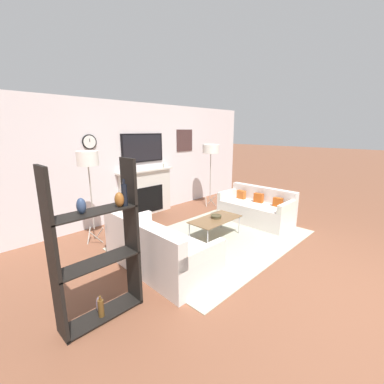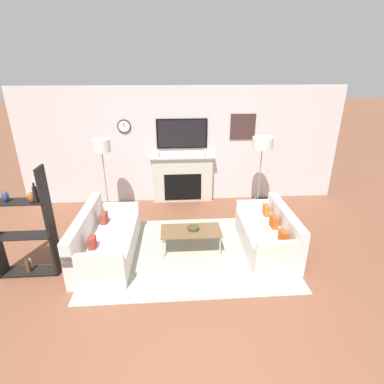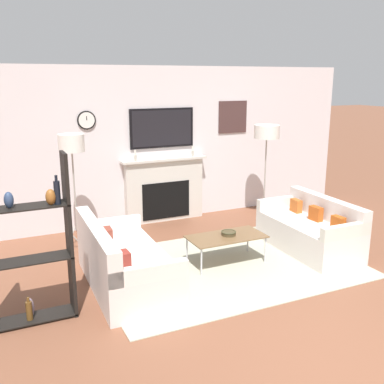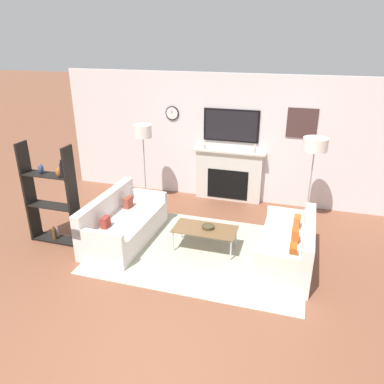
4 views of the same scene
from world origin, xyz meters
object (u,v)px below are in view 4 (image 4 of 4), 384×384
(decorative_bowl, at_px, (208,227))
(couch_right, at_px, (288,249))
(shelf_unit, at_px, (51,197))
(floor_lamp_left, at_px, (143,132))
(coffee_table, at_px, (205,230))
(floor_lamp_right, at_px, (315,145))
(couch_left, at_px, (123,225))

(decorative_bowl, bearing_deg, couch_right, -4.62)
(couch_right, xyz_separation_m, shelf_unit, (-3.97, -0.39, 0.55))
(floor_lamp_left, xyz_separation_m, shelf_unit, (-0.85, -1.99, -0.72))
(coffee_table, height_order, floor_lamp_right, floor_lamp_right)
(coffee_table, height_order, decorative_bowl, decorative_bowl)
(couch_left, relative_size, decorative_bowl, 8.91)
(couch_left, xyz_separation_m, floor_lamp_right, (3.12, 1.60, 1.28))
(decorative_bowl, bearing_deg, couch_left, -176.06)
(couch_right, relative_size, decorative_bowl, 7.82)
(decorative_bowl, bearing_deg, shelf_unit, -169.33)
(floor_lamp_left, bearing_deg, shelf_unit, -113.23)
(coffee_table, bearing_deg, shelf_unit, -169.56)
(couch_right, distance_m, coffee_table, 1.38)
(couch_left, height_order, floor_lamp_right, floor_lamp_right)
(couch_right, xyz_separation_m, decorative_bowl, (-1.33, 0.11, 0.14))
(decorative_bowl, bearing_deg, floor_lamp_right, 43.28)
(floor_lamp_left, relative_size, shelf_unit, 0.97)
(couch_right, relative_size, floor_lamp_right, 0.96)
(floor_lamp_left, distance_m, shelf_unit, 2.28)
(coffee_table, bearing_deg, floor_lamp_left, 138.94)
(couch_right, height_order, decorative_bowl, couch_right)
(couch_left, height_order, shelf_unit, shelf_unit)
(floor_lamp_right, xyz_separation_m, shelf_unit, (-4.22, -1.99, -0.72))
(floor_lamp_left, height_order, shelf_unit, shelf_unit)
(couch_left, xyz_separation_m, shelf_unit, (-1.10, -0.39, 0.56))
(coffee_table, xyz_separation_m, shelf_unit, (-2.59, -0.48, 0.47))
(couch_right, bearing_deg, coffee_table, 176.32)
(decorative_bowl, xyz_separation_m, shelf_unit, (-2.64, -0.50, 0.41))
(coffee_table, bearing_deg, couch_right, -3.68)
(couch_right, relative_size, coffee_table, 1.53)
(couch_right, height_order, shelf_unit, shelf_unit)
(floor_lamp_left, bearing_deg, couch_right, -27.22)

